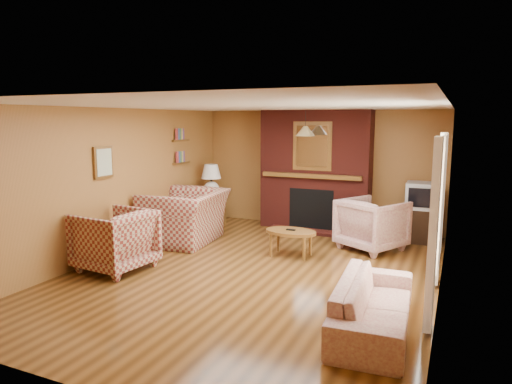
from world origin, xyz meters
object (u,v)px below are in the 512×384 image
at_px(plaid_loveseat, 185,217).
at_px(plaid_armchair, 115,240).
at_px(floral_armchair, 372,224).
at_px(fireplace, 315,171).
at_px(floral_sofa, 374,304).
at_px(table_lamp, 211,179).
at_px(crt_tv, 421,196).
at_px(coffee_table, 291,234).
at_px(side_table, 212,211).
at_px(tv_stand, 420,225).

relative_size(plaid_loveseat, plaid_armchair, 1.45).
distance_m(plaid_loveseat, floral_armchair, 3.31).
bearing_deg(floral_armchair, fireplace, -8.49).
height_order(plaid_armchair, floral_sofa, plaid_armchair).
xyz_separation_m(plaid_armchair, table_lamp, (-0.15, 3.16, 0.53)).
bearing_deg(crt_tv, plaid_loveseat, -155.86).
bearing_deg(coffee_table, table_lamp, 147.60).
relative_size(plaid_loveseat, table_lamp, 2.09).
xyz_separation_m(coffee_table, crt_tv, (1.84, 1.81, 0.48)).
xyz_separation_m(plaid_loveseat, table_lamp, (-0.25, 1.40, 0.51)).
bearing_deg(fireplace, coffee_table, -84.10).
bearing_deg(table_lamp, floral_sofa, -41.79).
relative_size(fireplace, plaid_armchair, 2.42).
bearing_deg(table_lamp, side_table, 0.00).
bearing_deg(tv_stand, plaid_loveseat, -157.68).
bearing_deg(floral_armchair, crt_tv, -99.74).
xyz_separation_m(plaid_armchair, crt_tv, (4.00, 3.50, 0.40)).
bearing_deg(side_table, plaid_loveseat, -79.90).
distance_m(tv_stand, crt_tv, 0.55).
relative_size(fireplace, tv_stand, 3.90).
xyz_separation_m(tv_stand, crt_tv, (-0.00, -0.01, 0.55)).
bearing_deg(floral_sofa, plaid_loveseat, 56.46).
bearing_deg(plaid_armchair, floral_sofa, 89.30).
bearing_deg(plaid_armchair, floral_armchair, 134.21).
xyz_separation_m(table_lamp, crt_tv, (4.15, 0.34, -0.13)).
height_order(floral_sofa, table_lamp, table_lamp).
height_order(floral_armchair, side_table, floral_armchair).
bearing_deg(tv_stand, table_lamp, -177.07).
bearing_deg(plaid_loveseat, side_table, -175.73).
bearing_deg(floral_sofa, coffee_table, 35.27).
distance_m(side_table, tv_stand, 4.16).
bearing_deg(floral_sofa, tv_stand, -5.65).
bearing_deg(plaid_loveseat, plaid_armchair, -9.09).
xyz_separation_m(fireplace, floral_sofa, (1.90, -4.11, -0.91)).
distance_m(fireplace, plaid_loveseat, 2.77).
distance_m(plaid_loveseat, crt_tv, 4.29).
height_order(floral_armchair, table_lamp, table_lamp).
relative_size(floral_sofa, table_lamp, 2.68).
distance_m(plaid_armchair, side_table, 3.16).
relative_size(plaid_loveseat, floral_armchair, 1.49).
distance_m(fireplace, crt_tv, 2.08).
xyz_separation_m(plaid_armchair, side_table, (-0.15, 3.16, -0.15)).
bearing_deg(coffee_table, floral_armchair, 39.78).
distance_m(plaid_armchair, floral_armchair, 4.22).
bearing_deg(tv_stand, plaid_armchair, -140.65).
relative_size(floral_sofa, coffee_table, 2.19).
height_order(plaid_armchair, crt_tv, crt_tv).
relative_size(plaid_armchair, floral_armchair, 1.02).
bearing_deg(floral_armchair, floral_sofa, 129.98).
bearing_deg(plaid_loveseat, coffee_table, 82.49).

